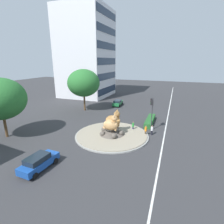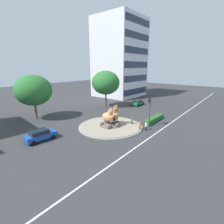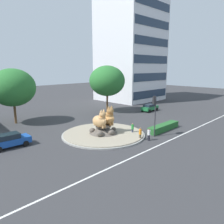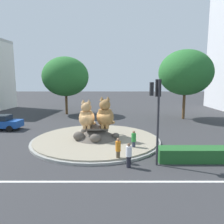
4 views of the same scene
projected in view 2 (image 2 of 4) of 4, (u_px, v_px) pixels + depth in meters
The scene contains 15 objects.
ground_plane at pixel (110, 127), 29.62m from camera, with size 160.00×160.00×0.00m, color #333335.
lane_centreline at pixel (149, 138), 25.06m from camera, with size 112.00×0.20×0.01m, color silver.
roundabout_island at pixel (110, 125), 29.52m from camera, with size 11.11×11.11×1.29m.
cat_statue_calico at pixel (108, 116), 28.34m from camera, with size 1.50×2.46×2.46m.
cat_statue_tabby at pixel (113, 114), 29.63m from camera, with size 1.74×2.74×2.70m.
traffic_light_mast at pixel (149, 105), 28.54m from camera, with size 0.71×0.54×5.36m.
office_tower at pixel (120, 58), 58.39m from camera, with size 15.07×14.35×26.03m.
clipped_hedge_strip at pixel (154, 119), 32.42m from camera, with size 6.41×1.20×0.90m, color #235B28.
broadleaf_tree_behind_island at pixel (106, 83), 42.90m from camera, with size 7.10×7.10×9.30m.
second_tree_near_tower at pixel (33, 90), 32.73m from camera, with size 7.03×7.03×8.80m.
pedestrian_orange_shirt at pixel (140, 125), 27.83m from camera, with size 0.34×0.34×1.61m.
pedestrian_white_shirt at pixel (146, 126), 27.79m from camera, with size 0.36×0.36×1.54m.
pedestrian_green_shirt at pixel (132, 121), 30.13m from camera, with size 0.35×0.35×1.55m.
sedan_on_far_lane at pixel (138, 102), 45.85m from camera, with size 4.37×2.15×1.45m.
hatchback_near_shophouse at pixel (40, 135), 23.98m from camera, with size 4.46×2.17×1.61m.
Camera 2 is at (-21.55, -17.69, 10.34)m, focal length 26.91 mm.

